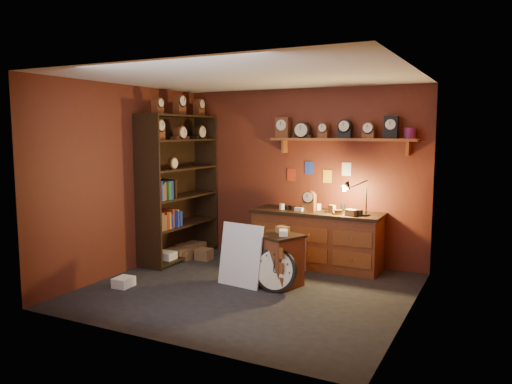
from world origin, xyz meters
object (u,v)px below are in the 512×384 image
at_px(shelving_unit, 177,181).
at_px(low_cabinet, 277,257).
at_px(big_round_clock, 275,270).
at_px(workbench, 317,236).

height_order(shelving_unit, low_cabinet, shelving_unit).
bearing_deg(big_round_clock, low_cabinet, 109.67).
relative_size(workbench, big_round_clock, 3.46).
bearing_deg(low_cabinet, shelving_unit, -172.90).
distance_m(workbench, low_cabinet, 1.11).
bearing_deg(shelving_unit, big_round_clock, -22.07).
relative_size(shelving_unit, big_round_clock, 4.53).
xyz_separation_m(shelving_unit, low_cabinet, (2.03, -0.60, -0.88)).
relative_size(shelving_unit, low_cabinet, 3.31).
distance_m(shelving_unit, big_round_clock, 2.49).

